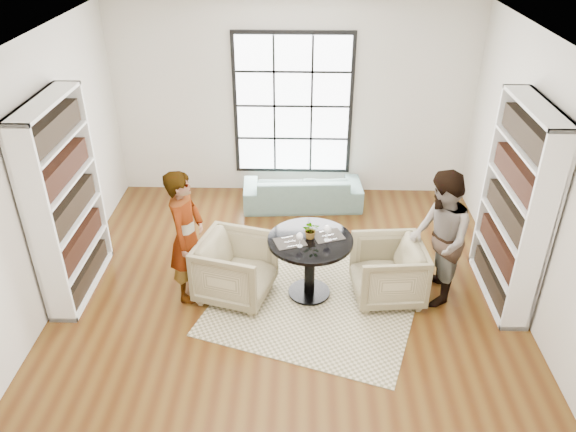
{
  "coord_description": "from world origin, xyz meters",
  "views": [
    {
      "loc": [
        0.16,
        -5.26,
        4.29
      ],
      "look_at": [
        -0.0,
        0.4,
        0.99
      ],
      "focal_mm": 35.0,
      "sensor_mm": 36.0,
      "label": 1
    }
  ],
  "objects_px": {
    "person_left": "(187,236)",
    "flower_centerpiece": "(311,230)",
    "armchair_left": "(236,268)",
    "wine_glass_left": "(300,237)",
    "sofa": "(302,190)",
    "person_right": "(439,239)",
    "armchair_right": "(388,271)",
    "pedestal_table": "(310,255)",
    "wine_glass_right": "(327,230)"
  },
  "relations": [
    {
      "from": "person_left",
      "to": "flower_centerpiece",
      "type": "height_order",
      "value": "person_left"
    },
    {
      "from": "armchair_left",
      "to": "wine_glass_left",
      "type": "height_order",
      "value": "wine_glass_left"
    },
    {
      "from": "sofa",
      "to": "flower_centerpiece",
      "type": "distance_m",
      "value": 2.3
    },
    {
      "from": "person_right",
      "to": "armchair_right",
      "type": "bearing_deg",
      "value": -88.99
    },
    {
      "from": "pedestal_table",
      "to": "wine_glass_left",
      "type": "relative_size",
      "value": 5.58
    },
    {
      "from": "sofa",
      "to": "flower_centerpiece",
      "type": "xyz_separation_m",
      "value": [
        0.1,
        -2.21,
        0.64
      ]
    },
    {
      "from": "armchair_left",
      "to": "wine_glass_left",
      "type": "bearing_deg",
      "value": -83.87
    },
    {
      "from": "sofa",
      "to": "armchair_left",
      "type": "distance_m",
      "value": 2.4
    },
    {
      "from": "pedestal_table",
      "to": "armchair_left",
      "type": "xyz_separation_m",
      "value": [
        -0.88,
        -0.03,
        -0.19
      ]
    },
    {
      "from": "flower_centerpiece",
      "to": "sofa",
      "type": "bearing_deg",
      "value": 92.65
    },
    {
      "from": "armchair_left",
      "to": "pedestal_table",
      "type": "bearing_deg",
      "value": -72.34
    },
    {
      "from": "sofa",
      "to": "person_left",
      "type": "distance_m",
      "value": 2.69
    },
    {
      "from": "armchair_right",
      "to": "wine_glass_right",
      "type": "height_order",
      "value": "wine_glass_right"
    },
    {
      "from": "person_left",
      "to": "person_right",
      "type": "distance_m",
      "value": 2.91
    },
    {
      "from": "pedestal_table",
      "to": "person_right",
      "type": "relative_size",
      "value": 0.6
    },
    {
      "from": "pedestal_table",
      "to": "sofa",
      "type": "height_order",
      "value": "pedestal_table"
    },
    {
      "from": "person_right",
      "to": "pedestal_table",
      "type": "bearing_deg",
      "value": -89.52
    },
    {
      "from": "sofa",
      "to": "wine_glass_right",
      "type": "height_order",
      "value": "wine_glass_right"
    },
    {
      "from": "wine_glass_left",
      "to": "flower_centerpiece",
      "type": "xyz_separation_m",
      "value": [
        0.13,
        0.19,
        -0.02
      ]
    },
    {
      "from": "pedestal_table",
      "to": "person_left",
      "type": "distance_m",
      "value": 1.45
    },
    {
      "from": "pedestal_table",
      "to": "wine_glass_right",
      "type": "distance_m",
      "value": 0.41
    },
    {
      "from": "pedestal_table",
      "to": "wine_glass_right",
      "type": "bearing_deg",
      "value": -8.46
    },
    {
      "from": "person_right",
      "to": "flower_centerpiece",
      "type": "bearing_deg",
      "value": -90.62
    },
    {
      "from": "pedestal_table",
      "to": "flower_centerpiece",
      "type": "relative_size",
      "value": 4.59
    },
    {
      "from": "armchair_left",
      "to": "wine_glass_right",
      "type": "bearing_deg",
      "value": -74.23
    },
    {
      "from": "wine_glass_right",
      "to": "flower_centerpiece",
      "type": "bearing_deg",
      "value": 163.07
    },
    {
      "from": "armchair_left",
      "to": "armchair_right",
      "type": "relative_size",
      "value": 1.04
    },
    {
      "from": "person_right",
      "to": "flower_centerpiece",
      "type": "height_order",
      "value": "person_right"
    },
    {
      "from": "pedestal_table",
      "to": "wine_glass_left",
      "type": "bearing_deg",
      "value": -127.67
    },
    {
      "from": "person_right",
      "to": "wine_glass_left",
      "type": "relative_size",
      "value": 9.29
    },
    {
      "from": "pedestal_table",
      "to": "armchair_left",
      "type": "height_order",
      "value": "pedestal_table"
    },
    {
      "from": "pedestal_table",
      "to": "flower_centerpiece",
      "type": "xyz_separation_m",
      "value": [
        0.01,
        0.03,
        0.33
      ]
    },
    {
      "from": "armchair_left",
      "to": "person_left",
      "type": "height_order",
      "value": "person_left"
    },
    {
      "from": "wine_glass_left",
      "to": "armchair_right",
      "type": "bearing_deg",
      "value": 7.84
    },
    {
      "from": "armchair_left",
      "to": "wine_glass_left",
      "type": "relative_size",
      "value": 4.74
    },
    {
      "from": "sofa",
      "to": "person_left",
      "type": "bearing_deg",
      "value": 55.85
    },
    {
      "from": "pedestal_table",
      "to": "sofa",
      "type": "relative_size",
      "value": 0.55
    },
    {
      "from": "wine_glass_right",
      "to": "flower_centerpiece",
      "type": "distance_m",
      "value": 0.2
    },
    {
      "from": "armchair_left",
      "to": "person_right",
      "type": "distance_m",
      "value": 2.4
    },
    {
      "from": "armchair_left",
      "to": "armchair_right",
      "type": "distance_m",
      "value": 1.81
    },
    {
      "from": "wine_glass_left",
      "to": "wine_glass_right",
      "type": "height_order",
      "value": "wine_glass_right"
    },
    {
      "from": "armchair_left",
      "to": "person_left",
      "type": "distance_m",
      "value": 0.71
    },
    {
      "from": "armchair_right",
      "to": "wine_glass_left",
      "type": "xyz_separation_m",
      "value": [
        -1.05,
        -0.14,
        0.55
      ]
    },
    {
      "from": "armchair_right",
      "to": "person_right",
      "type": "xyz_separation_m",
      "value": [
        0.55,
        0.0,
        0.46
      ]
    },
    {
      "from": "person_right",
      "to": "flower_centerpiece",
      "type": "distance_m",
      "value": 1.47
    },
    {
      "from": "armchair_right",
      "to": "person_right",
      "type": "height_order",
      "value": "person_right"
    },
    {
      "from": "person_left",
      "to": "sofa",
      "type": "bearing_deg",
      "value": -21.15
    },
    {
      "from": "person_left",
      "to": "person_right",
      "type": "height_order",
      "value": "person_right"
    },
    {
      "from": "pedestal_table",
      "to": "wine_glass_right",
      "type": "height_order",
      "value": "wine_glass_right"
    },
    {
      "from": "sofa",
      "to": "wine_glass_left",
      "type": "bearing_deg",
      "value": 85.73
    }
  ]
}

